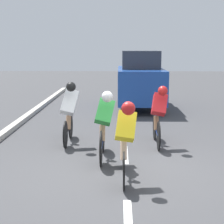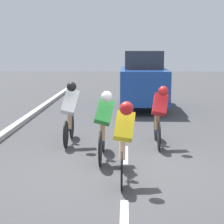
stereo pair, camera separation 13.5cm
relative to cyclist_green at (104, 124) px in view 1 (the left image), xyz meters
name	(u,v)px [view 1 (the left image)]	position (x,y,z in m)	size (l,w,h in m)	color
ground_plane	(126,170)	(-0.45, 0.66, -0.77)	(60.00, 60.00, 0.00)	#424244
lane_stripe_near	(128,221)	(-0.45, 2.81, -0.77)	(0.12, 1.40, 0.01)	white
lane_stripe_mid	(125,154)	(-0.45, -0.39, -0.77)	(0.12, 1.40, 0.01)	white
lane_stripe_far	(124,125)	(-0.45, -3.59, -0.77)	(0.12, 1.40, 0.01)	white
cyclist_green	(104,124)	(0.00, 0.00, 0.00)	(0.44, 1.75, 1.48)	black
cyclist_red	(159,114)	(-1.25, -1.19, 0.00)	(0.41, 1.70, 1.46)	black
cyclist_yellow	(125,138)	(-0.43, 1.23, 0.00)	(0.39, 1.69, 1.45)	black
cyclist_white	(69,111)	(0.89, -1.28, 0.05)	(0.44, 1.59, 1.54)	black
support_car	(140,80)	(-1.10, -6.85, 0.32)	(1.70, 3.95, 2.20)	black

